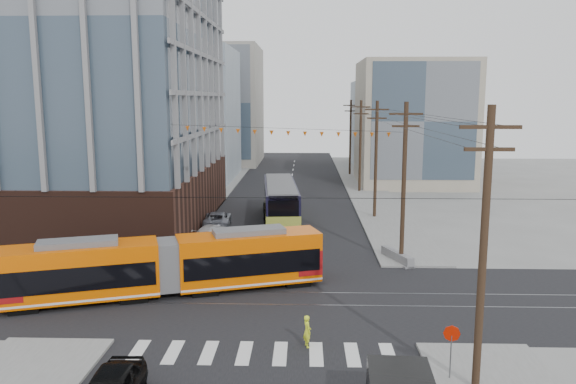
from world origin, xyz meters
The scene contains 16 objects.
ground centered at (0.00, 0.00, 0.00)m, with size 160.00×160.00×0.00m, color slate.
office_building centered at (-22.00, 23.00, 14.30)m, with size 30.00×25.00×28.60m, color #381E16.
bg_bldg_nw_near centered at (-17.00, 52.00, 9.00)m, with size 18.00×16.00×18.00m, color #8C99A5.
bg_bldg_ne_near centered at (16.00, 48.00, 8.00)m, with size 14.00×14.00×16.00m, color gray.
bg_bldg_nw_far centered at (-14.00, 72.00, 10.00)m, with size 16.00×18.00×20.00m, color gray.
bg_bldg_ne_far centered at (18.00, 68.00, 7.00)m, with size 16.00×16.00×14.00m, color #8C99A5.
utility_pole_near centered at (8.50, -6.00, 5.50)m, with size 0.30×0.30×11.00m, color black.
utility_pole_far centered at (8.50, 56.00, 5.50)m, with size 0.30×0.30×11.00m, color black.
streetcar centered at (-5.98, 4.44, 1.73)m, with size 17.98×2.53×3.47m, color #DC5500, non-canonical shape.
city_bus centered at (-0.35, 24.06, 1.86)m, with size 2.85×13.15×3.72m, color black, non-canonical shape.
parked_car_silver centered at (-6.05, 12.12, 0.73)m, with size 1.55×4.45×1.47m, color #A3A3A3.
parked_car_white centered at (-5.50, 17.15, 0.63)m, with size 1.76×4.34×1.26m, color silver.
parked_car_grey centered at (-5.82, 21.68, 0.70)m, with size 2.34×5.07×1.41m, color slate.
pedestrian centered at (2.00, -2.24, 0.75)m, with size 0.55×0.36×1.50m, color #DAEC26.
stop_sign centered at (7.70, -5.25, 1.10)m, with size 0.67×0.67×2.21m, color #B51400, non-canonical shape.
jersey_barrier centered at (8.30, 11.50, 0.36)m, with size 0.81×3.60×0.72m, color slate.
Camera 1 is at (1.85, -26.38, 11.22)m, focal length 35.00 mm.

